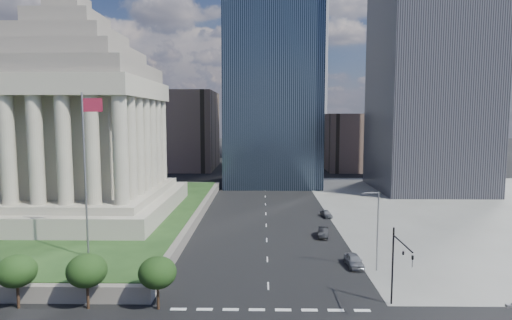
{
  "coord_description": "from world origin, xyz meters",
  "views": [
    {
      "loc": [
        -0.67,
        -26.55,
        19.06
      ],
      "look_at": [
        -1.43,
        23.18,
        13.98
      ],
      "focal_mm": 30.0,
      "sensor_mm": 36.0,
      "label": 1
    }
  ],
  "objects_px": {
    "traffic_signal_ne": "(399,260)",
    "street_lamp_north": "(376,226)",
    "parked_sedan_mid": "(323,232)",
    "war_memorial": "(71,103)",
    "parked_sedan_far": "(326,214)",
    "flagpole": "(86,166)",
    "parked_sedan_near": "(354,261)"
  },
  "relations": [
    {
      "from": "parked_sedan_mid",
      "to": "parked_sedan_far",
      "type": "distance_m",
      "value": 13.81
    },
    {
      "from": "street_lamp_north",
      "to": "parked_sedan_near",
      "type": "bearing_deg",
      "value": 147.93
    },
    {
      "from": "flagpole",
      "to": "street_lamp_north",
      "type": "bearing_deg",
      "value": 1.63
    },
    {
      "from": "war_memorial",
      "to": "street_lamp_north",
      "type": "height_order",
      "value": "war_memorial"
    },
    {
      "from": "parked_sedan_mid",
      "to": "parked_sedan_far",
      "type": "relative_size",
      "value": 1.15
    },
    {
      "from": "parked_sedan_near",
      "to": "war_memorial",
      "type": "bearing_deg",
      "value": 151.79
    },
    {
      "from": "war_memorial",
      "to": "traffic_signal_ne",
      "type": "bearing_deg",
      "value": -36.42
    },
    {
      "from": "street_lamp_north",
      "to": "parked_sedan_far",
      "type": "distance_m",
      "value": 28.89
    },
    {
      "from": "traffic_signal_ne",
      "to": "parked_sedan_mid",
      "type": "distance_m",
      "value": 26.73
    },
    {
      "from": "street_lamp_north",
      "to": "parked_sedan_mid",
      "type": "xyz_separation_m",
      "value": [
        -4.33,
        14.81,
        -4.93
      ]
    },
    {
      "from": "traffic_signal_ne",
      "to": "parked_sedan_far",
      "type": "distance_m",
      "value": 39.97
    },
    {
      "from": "war_memorial",
      "to": "parked_sedan_far",
      "type": "xyz_separation_m",
      "value": [
        45.5,
        5.39,
        -20.74
      ]
    },
    {
      "from": "traffic_signal_ne",
      "to": "parked_sedan_mid",
      "type": "relative_size",
      "value": 1.8
    },
    {
      "from": "parked_sedan_near",
      "to": "flagpole",
      "type": "bearing_deg",
      "value": -178.35
    },
    {
      "from": "flagpole",
      "to": "parked_sedan_far",
      "type": "distance_m",
      "value": 46.15
    },
    {
      "from": "traffic_signal_ne",
      "to": "street_lamp_north",
      "type": "xyz_separation_m",
      "value": [
        0.83,
        11.3,
        0.41
      ]
    },
    {
      "from": "war_memorial",
      "to": "flagpole",
      "type": "distance_m",
      "value": 28.16
    },
    {
      "from": "parked_sedan_far",
      "to": "street_lamp_north",
      "type": "bearing_deg",
      "value": -95.97
    },
    {
      "from": "parked_sedan_far",
      "to": "traffic_signal_ne",
      "type": "bearing_deg",
      "value": -98.21
    },
    {
      "from": "war_memorial",
      "to": "parked_sedan_far",
      "type": "height_order",
      "value": "war_memorial"
    },
    {
      "from": "flagpole",
      "to": "traffic_signal_ne",
      "type": "distance_m",
      "value": 36.69
    },
    {
      "from": "war_memorial",
      "to": "street_lamp_north",
      "type": "xyz_separation_m",
      "value": [
        47.33,
        -23.0,
        -15.74
      ]
    },
    {
      "from": "street_lamp_north",
      "to": "traffic_signal_ne",
      "type": "bearing_deg",
      "value": -94.19
    },
    {
      "from": "traffic_signal_ne",
      "to": "parked_sedan_near",
      "type": "bearing_deg",
      "value": 96.67
    },
    {
      "from": "war_memorial",
      "to": "traffic_signal_ne",
      "type": "distance_m",
      "value": 60.0
    },
    {
      "from": "flagpole",
      "to": "traffic_signal_ne",
      "type": "height_order",
      "value": "flagpole"
    },
    {
      "from": "street_lamp_north",
      "to": "flagpole",
      "type": "bearing_deg",
      "value": -178.37
    },
    {
      "from": "flagpole",
      "to": "parked_sedan_near",
      "type": "bearing_deg",
      "value": 4.27
    },
    {
      "from": "parked_sedan_near",
      "to": "parked_sedan_mid",
      "type": "bearing_deg",
      "value": 95.93
    },
    {
      "from": "street_lamp_north",
      "to": "parked_sedan_mid",
      "type": "distance_m",
      "value": 16.2
    },
    {
      "from": "flagpole",
      "to": "parked_sedan_far",
      "type": "xyz_separation_m",
      "value": [
        33.33,
        29.39,
        -12.46
      ]
    },
    {
      "from": "parked_sedan_mid",
      "to": "parked_sedan_far",
      "type": "bearing_deg",
      "value": 88.67
    }
  ]
}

